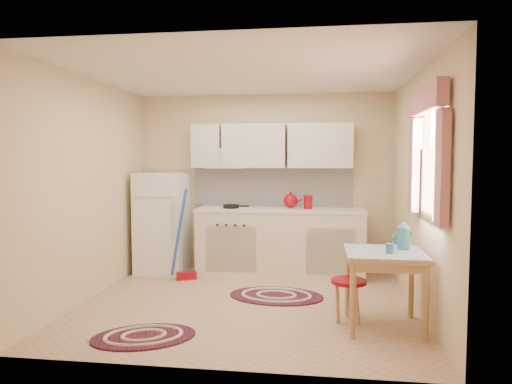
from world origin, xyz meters
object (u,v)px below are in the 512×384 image
at_px(base_cabinets, 280,243).
at_px(fridge, 162,223).
at_px(stool, 349,301).
at_px(table, 384,290).

bearing_deg(base_cabinets, fridge, -178.27).
relative_size(fridge, stool, 3.33).
bearing_deg(stool, base_cabinets, 114.91).
height_order(fridge, stool, fridge).
relative_size(base_cabinets, stool, 5.36).
bearing_deg(table, stool, 161.58).
distance_m(base_cabinets, table, 2.16).
relative_size(table, stool, 1.71).
relative_size(fridge, table, 1.94).
relative_size(base_cabinets, table, 3.12).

